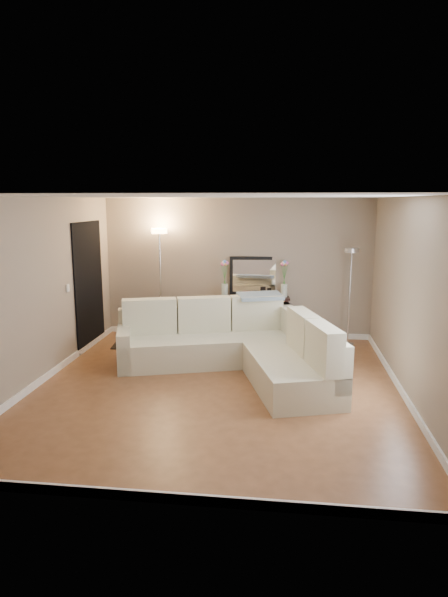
# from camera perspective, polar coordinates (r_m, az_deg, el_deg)

# --- Properties ---
(floor) EXTENTS (5.00, 5.50, 0.01)m
(floor) POSITION_cam_1_polar(r_m,az_deg,el_deg) (7.04, -0.81, -10.12)
(floor) COLOR brown
(floor) RESTS_ON ground
(ceiling) EXTENTS (5.00, 5.50, 0.01)m
(ceiling) POSITION_cam_1_polar(r_m,az_deg,el_deg) (6.56, -0.88, 11.65)
(ceiling) COLOR white
(ceiling) RESTS_ON ground
(wall_back) EXTENTS (5.00, 0.02, 2.60)m
(wall_back) POSITION_cam_1_polar(r_m,az_deg,el_deg) (9.38, 1.47, 3.48)
(wall_back) COLOR gray
(wall_back) RESTS_ON ground
(wall_front) EXTENTS (5.00, 0.02, 2.60)m
(wall_front) POSITION_cam_1_polar(r_m,az_deg,el_deg) (4.04, -6.25, -6.86)
(wall_front) COLOR gray
(wall_front) RESTS_ON ground
(wall_left) EXTENTS (0.02, 5.50, 2.60)m
(wall_left) POSITION_cam_1_polar(r_m,az_deg,el_deg) (7.44, -20.36, 0.79)
(wall_left) COLOR gray
(wall_left) RESTS_ON ground
(wall_right) EXTENTS (0.02, 5.50, 2.60)m
(wall_right) POSITION_cam_1_polar(r_m,az_deg,el_deg) (6.81, 20.58, -0.13)
(wall_right) COLOR gray
(wall_right) RESTS_ON ground
(baseboard_back) EXTENTS (5.00, 0.03, 0.10)m
(baseboard_back) POSITION_cam_1_polar(r_m,az_deg,el_deg) (9.61, 1.42, -3.95)
(baseboard_back) COLOR white
(baseboard_back) RESTS_ON ground
(baseboard_front) EXTENTS (5.00, 0.03, 0.10)m
(baseboard_front) POSITION_cam_1_polar(r_m,az_deg,el_deg) (4.60, -5.82, -21.74)
(baseboard_front) COLOR white
(baseboard_front) RESTS_ON ground
(baseboard_left) EXTENTS (0.03, 5.50, 0.10)m
(baseboard_left) POSITION_cam_1_polar(r_m,az_deg,el_deg) (7.74, -19.57, -8.35)
(baseboard_left) COLOR white
(baseboard_left) RESTS_ON ground
(baseboard_right) EXTENTS (0.03, 5.50, 0.10)m
(baseboard_right) POSITION_cam_1_polar(r_m,az_deg,el_deg) (7.14, 19.69, -10.02)
(baseboard_right) COLOR white
(baseboard_right) RESTS_ON ground
(doorway) EXTENTS (0.02, 1.20, 2.20)m
(doorway) POSITION_cam_1_polar(r_m,az_deg,el_deg) (8.98, -15.17, 1.47)
(doorway) COLOR black
(doorway) RESTS_ON ground
(switch_plate) EXTENTS (0.02, 0.08, 0.12)m
(switch_plate) POSITION_cam_1_polar(r_m,az_deg,el_deg) (8.20, -17.43, 1.16)
(switch_plate) COLOR white
(switch_plate) RESTS_ON ground
(sectional_sofa) EXTENTS (3.53, 2.91, 1.01)m
(sectional_sofa) POSITION_cam_1_polar(r_m,az_deg,el_deg) (7.64, 1.55, -5.39)
(sectional_sofa) COLOR beige
(sectional_sofa) RESTS_ON floor
(throw_blanket) EXTENTS (0.82, 0.64, 0.10)m
(throw_blanket) POSITION_cam_1_polar(r_m,az_deg,el_deg) (8.28, 4.15, 0.29)
(throw_blanket) COLOR #7D92A1
(throw_blanket) RESTS_ON sectional_sofa
(console_table) EXTENTS (1.32, 0.47, 0.80)m
(console_table) POSITION_cam_1_polar(r_m,az_deg,el_deg) (9.32, 2.95, -1.90)
(console_table) COLOR black
(console_table) RESTS_ON floor
(leaning_mirror) EXTENTS (0.92, 0.13, 0.72)m
(leaning_mirror) POSITION_cam_1_polar(r_m,az_deg,el_deg) (9.35, 3.46, 2.62)
(leaning_mirror) COLOR black
(leaning_mirror) RESTS_ON console_table
(table_decor) EXTENTS (0.55, 0.14, 0.13)m
(table_decor) POSITION_cam_1_polar(r_m,az_deg,el_deg) (9.21, 3.46, 0.37)
(table_decor) COLOR #C24122
(table_decor) RESTS_ON console_table
(flower_vase_left) EXTENTS (0.15, 0.13, 0.68)m
(flower_vase_left) POSITION_cam_1_polar(r_m,az_deg,el_deg) (9.19, 0.08, 2.00)
(flower_vase_left) COLOR silver
(flower_vase_left) RESTS_ON console_table
(flower_vase_right) EXTENTS (0.15, 0.13, 0.68)m
(flower_vase_right) POSITION_cam_1_polar(r_m,az_deg,el_deg) (9.24, 6.90, 1.96)
(flower_vase_right) COLOR silver
(flower_vase_right) RESTS_ON console_table
(floor_lamp_lit) EXTENTS (0.32, 0.32, 2.05)m
(floor_lamp_lit) POSITION_cam_1_polar(r_m,az_deg,el_deg) (9.36, -7.33, 4.28)
(floor_lamp_lit) COLOR silver
(floor_lamp_lit) RESTS_ON floor
(floor_lamp_unlit) EXTENTS (0.31, 0.31, 1.74)m
(floor_lamp_unlit) POSITION_cam_1_polar(r_m,az_deg,el_deg) (8.99, 14.28, 2.36)
(floor_lamp_unlit) COLOR silver
(floor_lamp_unlit) RESTS_ON floor
(charcoal_rug) EXTENTS (1.43, 1.14, 0.02)m
(charcoal_rug) POSITION_cam_1_polar(r_m,az_deg,el_deg) (9.28, -8.14, -4.86)
(charcoal_rug) COLOR black
(charcoal_rug) RESTS_ON floor
(black_bag) EXTENTS (0.40, 0.31, 0.24)m
(black_bag) POSITION_cam_1_polar(r_m,az_deg,el_deg) (9.20, -9.73, -4.85)
(black_bag) COLOR black
(black_bag) RESTS_ON charcoal_rug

